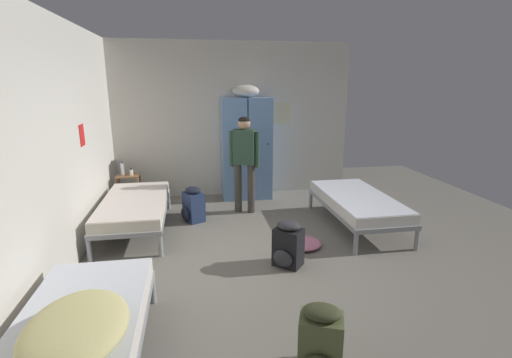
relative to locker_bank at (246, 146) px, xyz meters
name	(u,v)px	position (x,y,z in m)	size (l,w,h in m)	color
ground_plane	(260,259)	(-0.21, -2.59, -0.97)	(9.20, 9.20, 0.00)	slate
room_backdrop	(158,133)	(-1.45, -1.32, 0.45)	(4.48, 5.81, 2.84)	beige
locker_bank	(246,146)	(0.00, 0.00, 0.00)	(0.90, 0.55, 2.07)	#6B93C6
shelf_unit	(129,188)	(-2.09, -0.24, -0.62)	(0.38, 0.30, 0.57)	brown
bed_right	(357,202)	(1.42, -1.76, -0.59)	(0.90, 1.90, 0.49)	gray
bed_left_front	(78,333)	(-1.84, -4.26, -0.59)	(0.90, 1.90, 0.49)	gray
bed_left_rear	(134,206)	(-1.84, -1.39, -0.59)	(0.90, 1.90, 0.49)	gray
bedding_heap	(76,328)	(-1.76, -4.51, -0.37)	(0.65, 0.87, 0.21)	#D1C67F
person_traveler	(244,156)	(-0.15, -0.83, -0.01)	(0.48, 0.31, 1.59)	#3D3833
water_bottle	(123,169)	(-2.17, -0.22, -0.29)	(0.06, 0.06, 0.24)	white
lotion_bottle	(131,172)	(-2.02, -0.28, -0.34)	(0.06, 0.06, 0.13)	white
backpack_navy	(193,205)	(-1.01, -1.12, -0.71)	(0.41, 0.39, 0.55)	navy
backpack_olive	(320,341)	(-0.10, -4.49, -0.71)	(0.39, 0.40, 0.55)	#566038
backpack_black	(288,245)	(0.08, -2.81, -0.71)	(0.41, 0.42, 0.55)	black
clothes_pile_pink	(302,243)	(0.41, -2.32, -0.93)	(0.52, 0.48, 0.08)	pink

